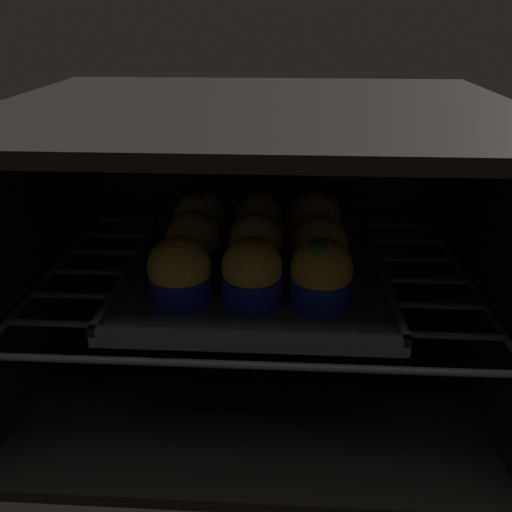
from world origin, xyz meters
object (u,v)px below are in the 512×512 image
Objects in this scene: baking_tray at (256,274)px; muffin_row2_col0 at (200,220)px; muffin_row0_col0 at (180,273)px; muffin_row0_col2 at (321,275)px; muffin_row1_col2 at (320,249)px; muffin_row1_col0 at (193,244)px; muffin_row0_col1 at (253,274)px; muffin_row2_col1 at (258,223)px; muffin_row1_col1 at (257,246)px; muffin_row2_col2 at (315,222)px.

muffin_row2_col0 reaches higher than baking_tray.
muffin_row0_col0 is at bearing -89.03° from muffin_row2_col0.
muffin_row1_col2 is at bearing 87.54° from muffin_row0_col2.
muffin_row1_col0 is at bearing 178.40° from muffin_row1_col2.
muffin_row0_col1 is (0.06, -7.81, 3.93)cm from baking_tray.
muffin_row2_col1 is (7.60, 7.91, -0.11)cm from muffin_row1_col0.
muffin_row1_col0 is (-7.79, 0.12, 3.91)cm from baking_tray.
muffin_row2_col1 is at bearing -1.96° from muffin_row2_col0.
muffin_row0_col1 is (8.04, 0.16, -0.04)cm from muffin_row0_col0.
baking_tray is at bearing 44.98° from muffin_row0_col0.
muffin_row0_col0 is 16.28cm from muffin_row2_col0.
muffin_row2_col1 is (-0.30, 8.15, -0.12)cm from muffin_row1_col1.
muffin_row2_col1 is (7.79, 16.00, -0.18)cm from muffin_row0_col0.
muffin_row2_col1 is at bearing 46.15° from muffin_row1_col0.
muffin_row0_col0 is (-7.98, -7.97, 3.97)cm from baking_tray.
muffin_row1_col1 is 7.76cm from muffin_row1_col2.
baking_tray is at bearing 177.70° from muffin_row1_col2.
muffin_row0_col0 is 17.60cm from muffin_row1_col2.
muffin_row0_col2 is 1.06× the size of muffin_row1_col2.
muffin_row2_col0 is 8.07cm from muffin_row2_col1.
muffin_row2_col1 is at bearing 64.05° from muffin_row0_col0.
muffin_row1_col0 is 8.20cm from muffin_row2_col0.
muffin_row1_col1 is at bearing 178.55° from muffin_row1_col2.
muffin_row2_col0 is (-8.25, 8.31, 3.87)cm from baking_tray.
muffin_row2_col1 is (8.06, -0.28, -0.08)cm from muffin_row2_col0.
muffin_row2_col0 is at bearing 151.85° from muffin_row1_col2.
muffin_row1_col0 is (-7.85, 7.93, -0.03)cm from muffin_row0_col1.
muffin_row2_col2 is at bearing 45.69° from muffin_row0_col0.
muffin_row1_col0 and muffin_row2_col0 have the same top height.
baking_tray is at bearing -45.19° from muffin_row2_col0.
muffin_row1_col1 is 1.04× the size of muffin_row2_col0.
muffin_row1_col0 is (-15.33, 7.94, -0.13)cm from muffin_row0_col2.
muffin_row0_col1 is 0.97× the size of muffin_row2_col2.
muffin_row2_col2 is (7.60, 7.98, 4.09)cm from baking_tray.
muffin_row0_col2 is at bearing -27.39° from muffin_row1_col0.
muffin_row1_col0 is at bearing 179.10° from baking_tray.
muffin_row0_col2 is 7.52cm from muffin_row1_col2.
muffin_row2_col2 is at bearing 46.42° from baking_tray.
muffin_row1_col0 is 1.02× the size of muffin_row2_col1.
muffin_row0_col2 is at bearing -0.09° from muffin_row0_col1.
muffin_row0_col2 is at bearing -46.01° from muffin_row1_col1.
muffin_row0_col1 is at bearing -89.09° from muffin_row2_col1.
muffin_row0_col1 is 0.97× the size of muffin_row0_col2.
muffin_row0_col1 and muffin_row1_col0 have the same top height.
muffin_row0_col2 is 17.27cm from muffin_row1_col0.
muffin_row0_col2 is 22.58cm from muffin_row2_col0.
muffin_row0_col2 reaches higher than muffin_row0_col0.
muffin_row0_col0 reaches higher than muffin_row1_col2.
muffin_row2_col2 is at bearing -1.16° from muffin_row2_col0.
muffin_row1_col0 is at bearing -133.85° from muffin_row2_col1.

